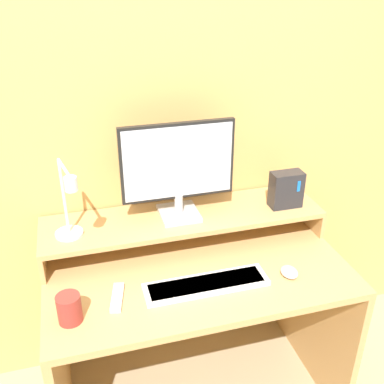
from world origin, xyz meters
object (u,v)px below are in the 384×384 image
Objects in this scene: keyboard at (207,284)px; remote_control at (117,297)px; monitor at (178,168)px; desk_lamp at (69,209)px; mouse at (289,272)px; router_dock at (286,189)px; mug at (69,309)px.

remote_control is at bearing 176.70° from keyboard.
desk_lamp is (-0.45, -0.09, -0.07)m from monitor.
mouse is (0.80, -0.27, -0.26)m from desk_lamp.
monitor is 0.99× the size of keyboard.
monitor reaches higher than remote_control.
router_dock is 0.34× the size of keyboard.
mug is (-0.83, -0.02, 0.04)m from mouse.
desk_lamp is at bearing 83.14° from mug.
desk_lamp reaches higher than keyboard.
keyboard is 3.09× the size of remote_control.
monitor is at bearing 38.61° from mug.
remote_control is 0.18m from mug.
router_dock is at bearing 18.86° from remote_control.
router_dock is 0.39m from mouse.
remote_control is 1.47× the size of mug.
desk_lamp is 2.15× the size of remote_control.
mouse is at bearing 1.63° from mug.
desk_lamp is at bearing 152.63° from keyboard.
mouse is (-0.12, -0.31, -0.19)m from router_dock.
desk_lamp is at bearing -168.09° from monitor.
router_dock reaches higher than mouse.
router_dock is 1.05× the size of remote_control.
keyboard is at bearing -85.98° from monitor.
mug is (-0.48, -0.38, -0.30)m from monitor.
monitor is at bearing 45.38° from remote_control.
mouse is (0.33, -0.02, 0.01)m from keyboard.
monitor is 0.60m from mouse.
remote_control is (0.13, -0.22, -0.27)m from desk_lamp.
mug reaches higher than mouse.
desk_lamp is 0.37m from remote_control.
mug is at bearing -174.71° from keyboard.
remote_control is at bearing -59.40° from desk_lamp.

